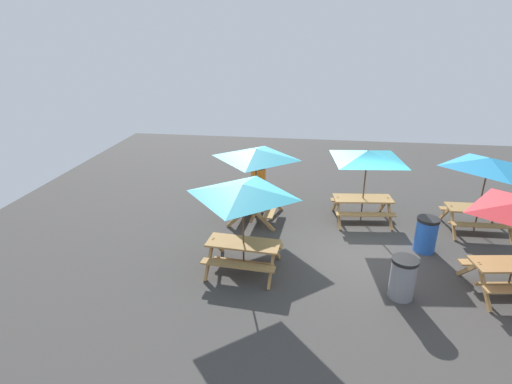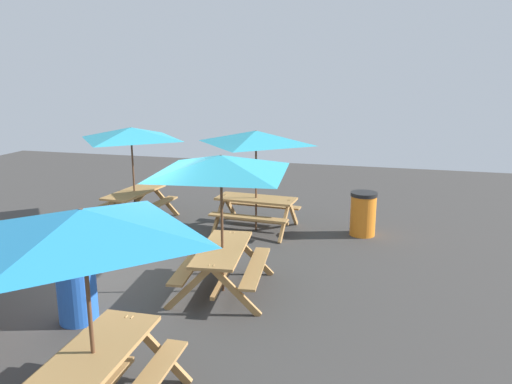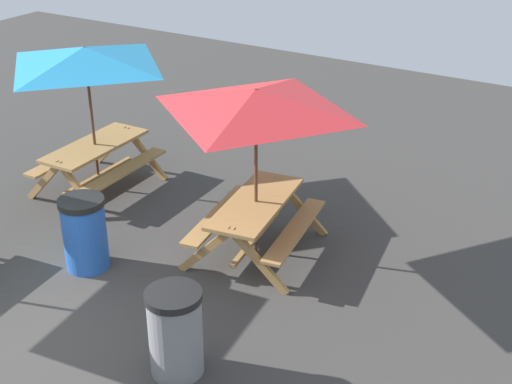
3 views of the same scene
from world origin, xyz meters
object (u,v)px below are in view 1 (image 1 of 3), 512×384
trash_bin_orange (258,178)px  trash_bin_blue (426,234)px  trash_bin_gray (403,278)px  picnic_table_1 (256,159)px  picnic_table_4 (367,160)px  picnic_table_3 (243,197)px  picnic_table_2 (488,168)px

trash_bin_orange → trash_bin_blue: same height
trash_bin_gray → trash_bin_orange: bearing=-55.9°
picnic_table_1 → trash_bin_blue: picnic_table_1 is taller
picnic_table_1 → picnic_table_4: bearing=99.6°
picnic_table_3 → trash_bin_blue: picnic_table_3 is taller
picnic_table_2 → trash_bin_blue: size_ratio=2.38×
picnic_table_3 → picnic_table_4: size_ratio=0.83×
picnic_table_3 → trash_bin_blue: bearing=-156.4°
picnic_table_2 → picnic_table_3: same height
picnic_table_3 → trash_bin_gray: size_ratio=2.38×
picnic_table_1 → picnic_table_4: same height
trash_bin_gray → trash_bin_blue: (-1.03, -2.22, 0.00)m
picnic_table_1 → trash_bin_blue: 5.27m
picnic_table_1 → picnic_table_3: bearing=6.4°
picnic_table_4 → trash_bin_gray: (-0.48, 3.94, -1.49)m
picnic_table_1 → picnic_table_3: (-0.11, 3.01, 0.00)m
trash_bin_blue → picnic_table_4: bearing=-48.7°
picnic_table_1 → picnic_table_2: (-6.65, -0.03, 0.00)m
picnic_table_2 → picnic_table_4: (3.32, -0.28, 0.00)m
picnic_table_2 → trash_bin_gray: picnic_table_2 is taller
picnic_table_1 → trash_bin_blue: size_ratio=2.38×
picnic_table_2 → picnic_table_1: bearing=-1.1°
picnic_table_1 → picnic_table_4: 3.35m
picnic_table_3 → trash_bin_blue: (-4.74, -1.60, -1.49)m
picnic_table_3 → trash_bin_gray: bearing=175.5°
picnic_table_2 → trash_bin_orange: (6.91, -2.37, -1.49)m
picnic_table_1 → trash_bin_orange: picnic_table_1 is taller
trash_bin_gray → trash_bin_orange: size_ratio=1.00×
trash_bin_gray → trash_bin_blue: bearing=-115.0°
picnic_table_1 → picnic_table_3: 3.01m
picnic_table_2 → picnic_table_4: same height
picnic_table_1 → trash_bin_gray: picnic_table_1 is taller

